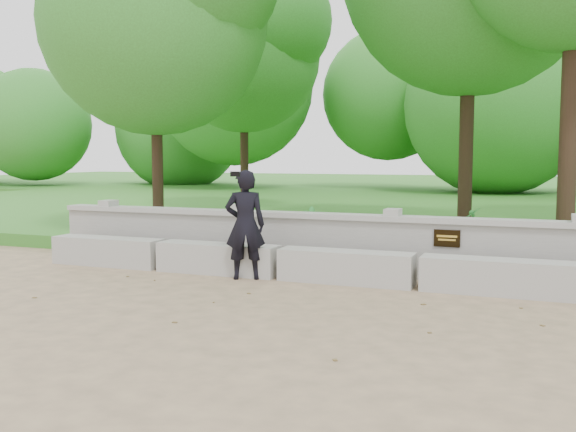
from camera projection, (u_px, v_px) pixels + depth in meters
ground at (386, 322)px, 6.83m from camera, size 80.00×80.00×0.00m
lawn at (487, 209)px, 19.79m from camera, size 40.00×22.00×0.25m
concrete_bench at (418, 272)px, 8.57m from camera, size 11.90×0.45×0.45m
parapet_wall at (427, 247)px, 9.19m from camera, size 12.50×0.35×0.90m
man_main at (245, 225)px, 9.16m from camera, size 0.68×0.64×1.57m
tree_far_left at (244, 44)px, 17.89m from camera, size 4.28×4.28×6.77m
tree_left at (154, 4)px, 12.37m from camera, size 4.41×4.41×6.65m
shrub_a at (311, 227)px, 10.56m from camera, size 0.43×0.36×0.69m
shrub_b at (459, 239)px, 9.70m from camera, size 0.36×0.37×0.53m
shrub_d at (473, 225)px, 11.30m from camera, size 0.35×0.38×0.61m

